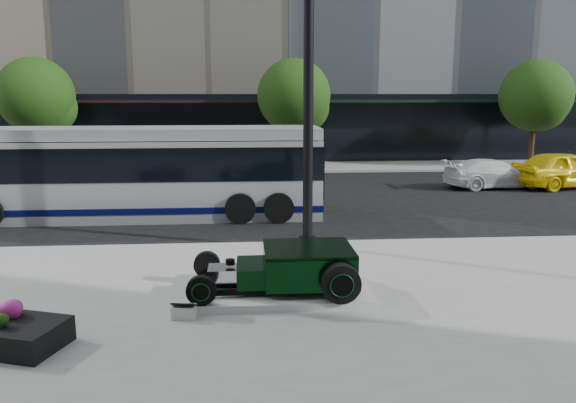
{
  "coord_description": "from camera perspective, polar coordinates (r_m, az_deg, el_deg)",
  "views": [
    {
      "loc": [
        -1.56,
        -16.45,
        3.97
      ],
      "look_at": [
        -0.46,
        -1.99,
        1.2
      ],
      "focal_mm": 35.0,
      "sensor_mm": 36.0,
      "label": 1
    }
  ],
  "objects": [
    {
      "name": "white_sedan",
      "position": [
        25.76,
        20.14,
        2.68
      ],
      "size": [
        4.43,
        2.17,
        1.24
      ],
      "primitive_type": "imported",
      "rotation": [
        0.0,
        0.0,
        1.68
      ],
      "color": "white",
      "rests_on": "ground"
    },
    {
      "name": "display_plinth",
      "position": [
        11.06,
        -0.84,
        -9.14
      ],
      "size": [
        3.4,
        1.8,
        0.15
      ],
      "primitive_type": "cube",
      "color": "silver",
      "rests_on": "sidewalk_near"
    },
    {
      "name": "ground",
      "position": [
        16.99,
        1.03,
        -2.7
      ],
      "size": [
        120.0,
        120.0,
        0.0
      ],
      "primitive_type": "plane",
      "color": "black",
      "rests_on": "ground"
    },
    {
      "name": "lamppost",
      "position": [
        14.12,
        2.09,
        11.03
      ],
      "size": [
        0.46,
        0.46,
        8.44
      ],
      "color": "black",
      "rests_on": "sidewalk_near"
    },
    {
      "name": "transit_bus",
      "position": [
        18.98,
        -15.17,
        2.92
      ],
      "size": [
        12.12,
        2.88,
        2.92
      ],
      "color": "silver",
      "rests_on": "ground"
    },
    {
      "name": "info_plaque",
      "position": [
        10.17,
        -10.53,
        -10.85
      ],
      "size": [
        0.44,
        0.36,
        0.31
      ],
      "color": "silver",
      "rests_on": "sidewalk_near"
    },
    {
      "name": "street_trees",
      "position": [
        29.64,
        0.88,
        10.42
      ],
      "size": [
        29.8,
        3.8,
        5.7
      ],
      "color": "black",
      "rests_on": "sidewalk_far"
    },
    {
      "name": "sidewalk_far",
      "position": [
        30.74,
        -1.43,
        3.5
      ],
      "size": [
        70.0,
        4.0,
        0.12
      ],
      "primitive_type": "cube",
      "color": "gray",
      "rests_on": "ground"
    },
    {
      "name": "yellow_taxi",
      "position": [
        26.96,
        26.33,
        2.94
      ],
      "size": [
        4.96,
        2.78,
        1.59
      ],
      "primitive_type": "imported",
      "rotation": [
        0.0,
        0.0,
        1.77
      ],
      "color": "yellow",
      "rests_on": "ground"
    },
    {
      "name": "hot_rod",
      "position": [
        10.92,
        0.91,
        -6.62
      ],
      "size": [
        3.22,
        2.0,
        0.81
      ],
      "color": "black",
      "rests_on": "display_plinth"
    }
  ]
}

